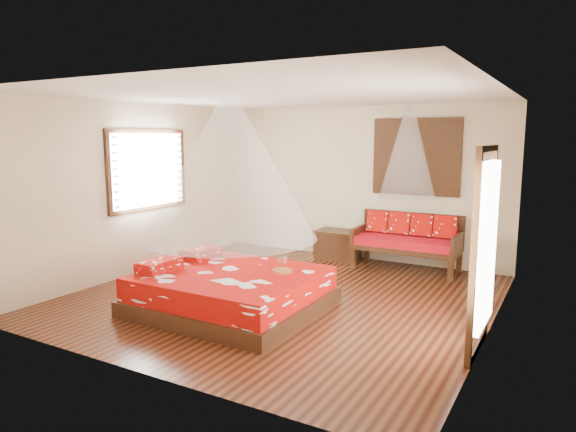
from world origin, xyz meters
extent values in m
cube|color=black|center=(0.00, 0.00, -0.01)|extent=(5.50, 5.50, 0.02)
cube|color=white|center=(0.00, 0.00, 2.81)|extent=(5.50, 5.50, 0.02)
cube|color=#C1AC8D|center=(-2.76, 0.00, 1.40)|extent=(0.02, 5.50, 2.80)
cube|color=#C1AC8D|center=(2.76, 0.00, 1.40)|extent=(0.02, 5.50, 2.80)
cube|color=#C1AC8D|center=(0.00, 2.76, 1.40)|extent=(5.50, 0.02, 2.80)
cube|color=#C1AC8D|center=(0.00, -2.76, 1.40)|extent=(5.50, 0.02, 2.80)
cube|color=black|center=(-0.32, -0.81, 0.10)|extent=(2.24, 2.03, 0.20)
cube|color=#9E0905|center=(-0.32, -0.81, 0.35)|extent=(2.14, 1.93, 0.30)
cube|color=#9E0905|center=(-1.17, -1.23, 0.57)|extent=(0.32, 0.59, 0.15)
cube|color=#9E0905|center=(-1.16, -0.38, 0.57)|extent=(0.32, 0.59, 0.15)
cube|color=black|center=(0.25, 1.97, 0.21)|extent=(0.08, 0.08, 0.42)
cube|color=black|center=(1.89, 1.97, 0.21)|extent=(0.08, 0.08, 0.42)
cube|color=black|center=(0.25, 2.63, 0.21)|extent=(0.08, 0.08, 0.42)
cube|color=black|center=(1.89, 2.63, 0.21)|extent=(0.08, 0.08, 0.42)
cube|color=black|center=(1.07, 2.30, 0.38)|extent=(1.76, 0.78, 0.08)
cube|color=#9B0511|center=(1.07, 2.30, 0.49)|extent=(1.70, 0.72, 0.14)
cube|color=black|center=(1.07, 2.65, 0.67)|extent=(1.76, 0.06, 0.55)
cube|color=black|center=(0.23, 2.30, 0.54)|extent=(0.06, 0.78, 0.30)
cube|color=black|center=(1.91, 2.30, 0.54)|extent=(0.06, 0.78, 0.30)
cube|color=#9E0905|center=(0.48, 2.53, 0.75)|extent=(0.37, 0.19, 0.39)
cube|color=#9E0905|center=(0.87, 2.53, 0.75)|extent=(0.37, 0.19, 0.39)
cube|color=#9E0905|center=(1.27, 2.53, 0.75)|extent=(0.37, 0.19, 0.39)
cube|color=#9E0905|center=(1.66, 2.53, 0.75)|extent=(0.37, 0.19, 0.39)
cube|color=black|center=(-0.26, 2.45, 0.24)|extent=(0.74, 0.53, 0.49)
cube|color=black|center=(-0.26, 2.45, 0.51)|extent=(0.78, 0.57, 0.05)
cube|color=black|center=(1.07, 2.72, 1.90)|extent=(1.52, 0.06, 1.32)
cube|color=black|center=(1.07, 2.71, 1.90)|extent=(1.35, 0.04, 1.10)
cube|color=black|center=(-2.72, 0.20, 1.70)|extent=(0.08, 1.74, 1.34)
cube|color=silver|center=(-2.68, 0.20, 1.70)|extent=(0.04, 1.54, 1.10)
cube|color=black|center=(2.72, -0.60, 1.05)|extent=(0.08, 1.02, 2.16)
cube|color=white|center=(2.70, -0.60, 1.15)|extent=(0.03, 0.82, 1.70)
cylinder|color=brown|center=(0.25, -0.47, 0.52)|extent=(0.27, 0.27, 0.03)
cone|color=white|center=(-0.32, -0.81, 1.85)|extent=(2.23, 2.23, 1.80)
cone|color=white|center=(1.07, 2.25, 2.00)|extent=(0.92, 0.92, 1.50)
camera|label=1|loc=(3.53, -6.08, 2.25)|focal=32.00mm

